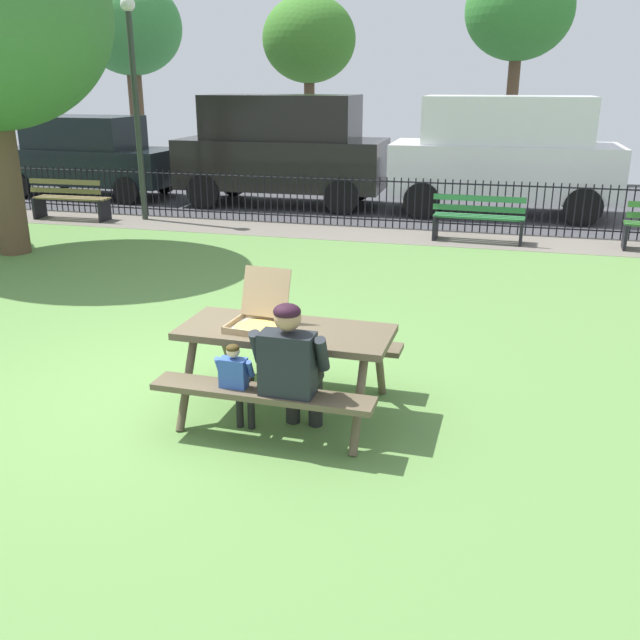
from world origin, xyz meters
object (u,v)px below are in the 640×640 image
(park_bench_left, at_px, (70,200))
(parked_car_center, at_px, (282,148))
(park_bench_center, at_px, (478,219))
(lamp_post_walkway, at_px, (135,89))
(parked_car_left, at_px, (89,155))
(child_at_table, at_px, (237,379))
(picnic_table_foreground, at_px, (286,348))
(adult_at_table, at_px, (292,366))
(parked_car_right, at_px, (504,153))
(far_tree_left, at_px, (130,29))
(far_tree_midleft, at_px, (309,40))
(pizza_box_open, at_px, (259,316))
(far_tree_center, at_px, (519,12))

(park_bench_left, distance_m, parked_car_center, 4.81)
(parked_car_center, bearing_deg, park_bench_center, -32.46)
(lamp_post_walkway, height_order, parked_car_left, lamp_post_walkway)
(child_at_table, height_order, park_bench_center, park_bench_center)
(picnic_table_foreground, relative_size, park_bench_center, 1.13)
(adult_at_table, bearing_deg, park_bench_center, 82.18)
(adult_at_table, distance_m, parked_car_right, 10.93)
(parked_car_right, distance_m, far_tree_left, 14.62)
(park_bench_center, bearing_deg, park_bench_left, -180.00)
(adult_at_table, bearing_deg, parked_car_right, 82.48)
(parked_car_left, height_order, parked_car_center, parked_car_center)
(lamp_post_walkway, relative_size, far_tree_midleft, 0.81)
(pizza_box_open, xyz_separation_m, adult_at_table, (0.44, -0.51, -0.20))
(parked_car_left, distance_m, far_tree_center, 12.78)
(pizza_box_open, distance_m, parked_car_right, 10.48)
(child_at_table, height_order, parked_car_left, parked_car_left)
(child_at_table, distance_m, parked_car_left, 13.54)
(picnic_table_foreground, relative_size, child_at_table, 2.23)
(adult_at_table, height_order, parked_car_right, parked_car_right)
(adult_at_table, relative_size, park_bench_left, 0.74)
(adult_at_table, distance_m, child_at_table, 0.48)
(park_bench_center, bearing_deg, parked_car_right, 83.31)
(picnic_table_foreground, bearing_deg, parked_car_right, 81.00)
(adult_at_table, xyz_separation_m, parked_car_right, (1.43, 10.81, 0.65))
(lamp_post_walkway, height_order, far_tree_center, far_tree_center)
(adult_at_table, relative_size, far_tree_center, 0.20)
(parked_car_right, xyz_separation_m, far_tree_left, (-12.44, 7.03, 3.09))
(picnic_table_foreground, distance_m, far_tree_midleft, 18.26)
(picnic_table_foreground, relative_size, far_tree_left, 0.31)
(far_tree_left, xyz_separation_m, far_tree_center, (12.49, 0.00, 0.25))
(lamp_post_walkway, height_order, parked_car_center, lamp_post_walkway)
(picnic_table_foreground, relative_size, far_tree_midleft, 0.34)
(picnic_table_foreground, xyz_separation_m, far_tree_left, (-10.80, 17.34, 3.80))
(park_bench_center, relative_size, parked_car_center, 0.34)
(park_bench_left, height_order, far_tree_center, far_tree_center)
(picnic_table_foreground, relative_size, lamp_post_walkway, 0.43)
(pizza_box_open, bearing_deg, park_bench_center, 78.30)
(child_at_table, height_order, far_tree_left, far_tree_left)
(lamp_post_walkway, distance_m, parked_car_left, 4.08)
(parked_car_left, distance_m, parked_car_right, 9.98)
(park_bench_center, bearing_deg, parked_car_center, 147.54)
(picnic_table_foreground, relative_size, parked_car_right, 0.39)
(pizza_box_open, height_order, child_at_table, pizza_box_open)
(parked_car_center, xyz_separation_m, far_tree_center, (4.99, 7.03, 3.34))
(picnic_table_foreground, xyz_separation_m, parked_car_center, (-3.30, 10.31, 0.71))
(pizza_box_open, xyz_separation_m, park_bench_center, (1.53, 7.38, -0.44))
(picnic_table_foreground, height_order, park_bench_center, park_bench_center)
(far_tree_left, relative_size, far_tree_center, 0.98)
(lamp_post_walkway, relative_size, parked_car_center, 0.90)
(far_tree_midleft, bearing_deg, adult_at_table, -74.87)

